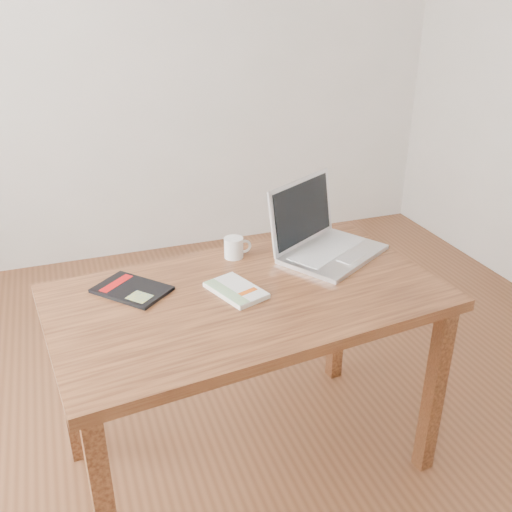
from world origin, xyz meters
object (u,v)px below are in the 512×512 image
object	(u,v)px
black_guidebook	(132,290)
coffee_mug	(234,247)
laptop	(322,239)
white_guidebook	(236,290)
desk	(248,315)

from	to	relation	value
black_guidebook	coffee_mug	xyz separation A→B (m)	(0.41, 0.13, 0.03)
laptop	coffee_mug	xyz separation A→B (m)	(-0.33, 0.07, -0.02)
white_guidebook	desk	bearing A→B (deg)	-40.15
desk	white_guidebook	distance (m)	0.11
desk	laptop	world-z (taller)	laptop
white_guidebook	coffee_mug	xyz separation A→B (m)	(0.08, 0.26, 0.03)
black_guidebook	coffee_mug	world-z (taller)	coffee_mug
desk	black_guidebook	xyz separation A→B (m)	(-0.36, 0.14, 0.10)
black_guidebook	desk	bearing A→B (deg)	-62.32
white_guidebook	laptop	bearing A→B (deg)	5.26
black_guidebook	laptop	size ratio (longest dim) A/B	0.59
laptop	coffee_mug	world-z (taller)	laptop
desk	laptop	bearing A→B (deg)	22.74
desk	laptop	distance (m)	0.44
laptop	coffee_mug	bearing A→B (deg)	136.82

